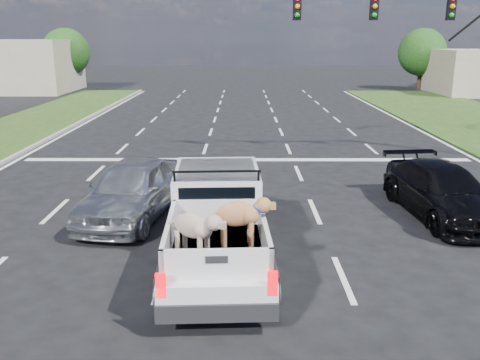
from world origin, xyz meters
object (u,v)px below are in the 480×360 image
object	(u,v)px
traffic_signal	(443,32)
black_coupe	(442,191)
pickup_truck	(217,221)
silver_sedan	(132,189)

from	to	relation	value
traffic_signal	black_coupe	distance (m)	8.21
pickup_truck	black_coupe	bearing A→B (deg)	24.78
traffic_signal	black_coupe	bearing A→B (deg)	-107.91
silver_sedan	traffic_signal	bearing A→B (deg)	43.52
traffic_signal	pickup_truck	size ratio (longest dim) A/B	1.71
black_coupe	traffic_signal	bearing A→B (deg)	66.32
traffic_signal	pickup_truck	distance (m)	13.12
traffic_signal	silver_sedan	world-z (taller)	traffic_signal
traffic_signal	black_coupe	world-z (taller)	traffic_signal
traffic_signal	silver_sedan	xyz separation A→B (m)	(-10.24, -6.96, -3.97)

